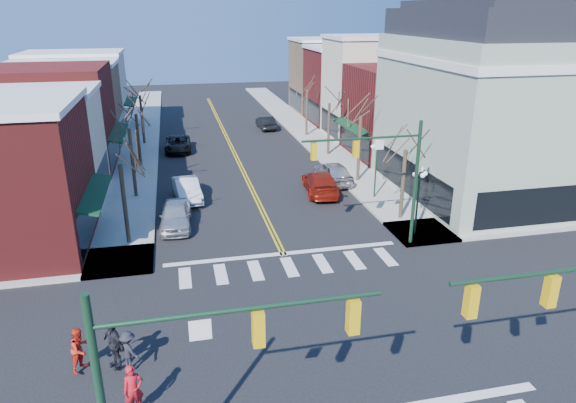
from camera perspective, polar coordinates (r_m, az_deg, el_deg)
ground at (r=22.02m, az=3.86°, el=-14.61°), size 160.00×160.00×0.00m
sidewalk_left at (r=39.44m, az=-16.93°, el=0.97°), size 3.50×70.00×0.15m
sidewalk_right at (r=41.74m, az=7.71°, el=2.76°), size 3.50×70.00×0.15m
bldg_left_stucco_a at (r=39.13m, az=-27.43°, el=5.02°), size 10.00×7.00×7.50m
bldg_left_brick_b at (r=46.63m, az=-25.28°, el=8.16°), size 10.00×9.00×8.50m
bldg_left_tan at (r=54.65m, az=-23.53°, el=9.59°), size 10.00×7.50×7.80m
bldg_left_stucco_b at (r=62.16m, az=-22.36°, el=11.07°), size 10.00×8.00×8.20m
bldg_right_brick_a at (r=48.54m, az=13.19°, el=9.68°), size 10.00×8.50×8.00m
bldg_right_stucco at (r=55.37m, az=9.82°, el=12.25°), size 10.00×7.00×10.00m
bldg_right_brick_b at (r=62.41m, az=7.15°, el=12.59°), size 10.00×8.00×8.50m
bldg_right_tan at (r=69.90m, az=4.93°, el=13.71°), size 10.00×8.00×9.00m
victorian_corner at (r=38.98m, az=21.98°, el=10.18°), size 12.25×14.25×13.30m
traffic_mast_near_left at (r=12.63m, az=-11.37°, el=-18.91°), size 6.60×0.28×7.20m
traffic_mast_far_right at (r=28.07m, az=10.75°, el=3.69°), size 6.60×0.28×7.20m
lamppost_corner at (r=30.64m, az=14.32°, el=1.40°), size 0.36×0.36×4.33m
lamppost_midblock at (r=36.27m, az=9.80°, el=4.69°), size 0.36×0.36×4.33m
tree_left_a at (r=30.19m, az=-17.68°, el=-0.41°), size 0.24×0.24×4.76m
tree_left_b at (r=37.74m, az=-16.86°, el=4.02°), size 0.24×0.24×5.04m
tree_left_c at (r=45.53m, az=-16.27°, el=6.49°), size 0.24×0.24×4.55m
tree_left_d at (r=53.30m, az=-15.89°, el=8.67°), size 0.24×0.24×4.90m
tree_right_a at (r=33.05m, az=12.63°, el=1.74°), size 0.24×0.24×4.62m
tree_right_b at (r=40.03m, az=7.90°, el=5.73°), size 0.24×0.24×5.18m
tree_right_c at (r=47.43m, az=4.54°, el=7.95°), size 0.24×0.24×4.83m
tree_right_d at (r=54.95m, az=2.08°, el=9.80°), size 0.24×0.24×4.97m
car_left_near at (r=32.39m, az=-12.39°, el=-1.51°), size 2.07×4.67×1.56m
car_left_mid at (r=36.98m, az=-11.14°, el=1.32°), size 2.08×4.72×1.51m
car_left_far at (r=50.26m, az=-12.14°, el=6.28°), size 2.49×5.17×1.42m
car_right_near at (r=37.66m, az=3.63°, el=2.10°), size 2.85×5.71×1.59m
car_right_mid at (r=40.05m, az=4.99°, el=3.26°), size 2.25×5.04×1.68m
car_right_far at (r=58.78m, az=-2.48°, el=8.75°), size 1.76×4.47×1.45m
pedestrian_red_a at (r=18.48m, az=-16.80°, el=-19.39°), size 0.76×0.62×1.81m
pedestrian_red_b at (r=20.95m, az=-22.09°, el=-14.93°), size 1.02×1.07×1.75m
pedestrian_dark_a at (r=20.63m, az=-18.81°, el=-14.79°), size 1.08×1.16×1.91m
pedestrian_dark_b at (r=20.49m, az=-17.31°, el=-15.49°), size 1.11×1.11×1.54m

